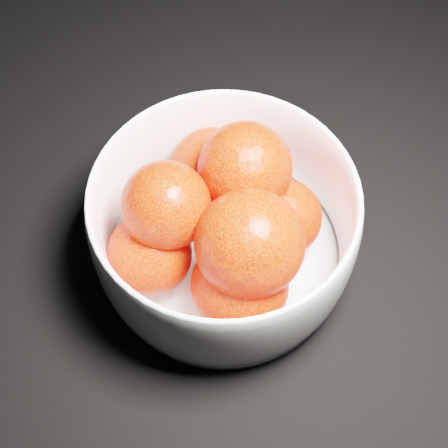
# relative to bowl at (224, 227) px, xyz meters

# --- Properties ---
(ground) EXTENTS (3.00, 3.00, 0.00)m
(ground) POSITION_rel_bowl_xyz_m (-0.25, 0.16, -0.05)
(ground) COLOR black
(ground) RESTS_ON ground
(bowl) EXTENTS (0.22, 0.22, 0.11)m
(bowl) POSITION_rel_bowl_xyz_m (0.00, 0.00, 0.00)
(bowl) COLOR white
(bowl) RESTS_ON ground
(orange_pile) EXTENTS (0.17, 0.18, 0.13)m
(orange_pile) POSITION_rel_bowl_xyz_m (0.00, -0.00, 0.01)
(orange_pile) COLOR #FF250B
(orange_pile) RESTS_ON bowl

